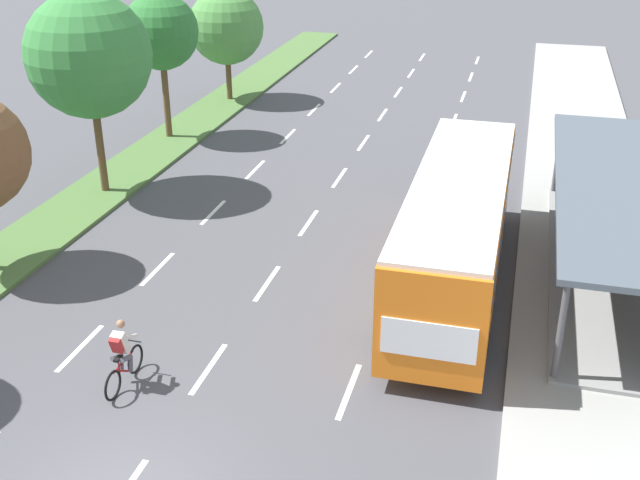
# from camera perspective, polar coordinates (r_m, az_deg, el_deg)

# --- Properties ---
(median_strip) EXTENTS (2.60, 52.00, 0.12)m
(median_strip) POSITION_cam_1_polar(r_m,az_deg,el_deg) (35.29, -11.05, 6.99)
(median_strip) COLOR #4C7038
(median_strip) RESTS_ON ground
(sidewalk_right) EXTENTS (4.50, 52.00, 0.15)m
(sidewalk_right) POSITION_cam_1_polar(r_m,az_deg,el_deg) (32.03, 18.69, 4.20)
(sidewalk_right) COLOR #9E9E99
(sidewalk_right) RESTS_ON ground
(lane_divider_left) EXTENTS (0.14, 46.84, 0.01)m
(lane_divider_left) POSITION_cam_1_polar(r_m,az_deg,el_deg) (31.70, -4.75, 5.15)
(lane_divider_left) COLOR white
(lane_divider_left) RESTS_ON ground
(lane_divider_center) EXTENTS (0.14, 46.84, 0.01)m
(lane_divider_center) POSITION_cam_1_polar(r_m,az_deg,el_deg) (30.75, 1.43, 4.57)
(lane_divider_center) COLOR white
(lane_divider_center) RESTS_ON ground
(lane_divider_right) EXTENTS (0.14, 46.84, 0.01)m
(lane_divider_right) POSITION_cam_1_polar(r_m,az_deg,el_deg) (30.18, 7.91, 3.92)
(lane_divider_right) COLOR white
(lane_divider_right) RESTS_ON ground
(bus_shelter) EXTENTS (2.90, 12.93, 2.86)m
(bus_shelter) POSITION_cam_1_polar(r_m,az_deg,el_deg) (24.02, 20.59, 1.47)
(bus_shelter) COLOR gray
(bus_shelter) RESTS_ON sidewalk_right
(bus) EXTENTS (2.54, 11.29, 3.37)m
(bus) POSITION_cam_1_polar(r_m,az_deg,el_deg) (22.14, 9.98, 1.33)
(bus) COLOR orange
(bus) RESTS_ON ground
(cyclist) EXTENTS (0.46, 1.82, 1.71)m
(cyclist) POSITION_cam_1_polar(r_m,az_deg,el_deg) (18.80, -14.22, -8.25)
(cyclist) COLOR black
(cyclist) RESTS_ON ground
(median_tree_third) EXTENTS (4.38, 4.38, 7.20)m
(median_tree_third) POSITION_cam_1_polar(r_m,az_deg,el_deg) (28.92, -16.53, 12.77)
(median_tree_third) COLOR brown
(median_tree_third) RESTS_ON median_strip
(median_tree_fourth) EXTENTS (3.23, 3.23, 6.22)m
(median_tree_fourth) POSITION_cam_1_polar(r_m,az_deg,el_deg) (34.88, -11.56, 14.64)
(median_tree_fourth) COLOR brown
(median_tree_fourth) RESTS_ON median_strip
(median_tree_fifth) EXTENTS (3.76, 3.76, 5.56)m
(median_tree_fifth) POSITION_cam_1_polar(r_m,az_deg,el_deg) (40.83, -6.86, 15.19)
(median_tree_fifth) COLOR brown
(median_tree_fifth) RESTS_ON median_strip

